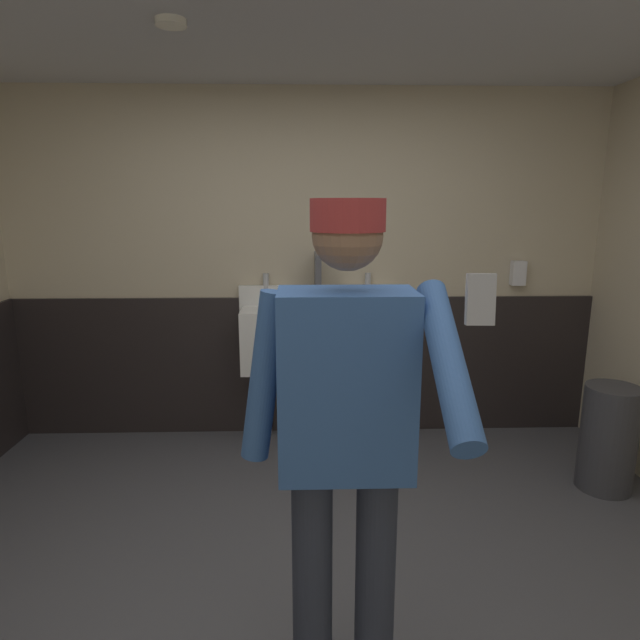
% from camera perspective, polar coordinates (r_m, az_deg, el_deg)
% --- Properties ---
extents(ground_plane, '(4.94, 4.59, 0.04)m').
position_cam_1_polar(ground_plane, '(2.58, -1.44, -30.43)').
color(ground_plane, '#4C4C51').
extents(wall_back, '(4.94, 0.12, 2.54)m').
position_cam_1_polar(wall_back, '(3.97, -1.69, 5.67)').
color(wall_back, beige).
rests_on(wall_back, ground_plane).
extents(wainscot_band_back, '(4.34, 0.03, 1.06)m').
position_cam_1_polar(wainscot_band_back, '(4.06, -1.62, -4.92)').
color(wainscot_band_back, black).
rests_on(wainscot_band_back, ground_plane).
extents(downlight_far, '(0.14, 0.14, 0.03)m').
position_cam_1_polar(downlight_far, '(2.77, -15.80, 28.51)').
color(downlight_far, white).
extents(urinal_left, '(0.40, 0.34, 1.24)m').
position_cam_1_polar(urinal_left, '(3.86, -5.86, -2.03)').
color(urinal_left, white).
rests_on(urinal_left, ground_plane).
extents(urinal_middle, '(0.40, 0.34, 1.24)m').
position_cam_1_polar(urinal_middle, '(3.88, 5.27, -1.95)').
color(urinal_middle, white).
rests_on(urinal_middle, ground_plane).
extents(privacy_divider_panel, '(0.04, 0.40, 0.90)m').
position_cam_1_polar(privacy_divider_panel, '(3.74, -0.26, 0.29)').
color(privacy_divider_panel, '#4C4C51').
extents(person, '(0.65, 0.60, 1.75)m').
position_cam_1_polar(person, '(1.75, 2.78, -11.30)').
color(person, '#2D3342').
rests_on(person, ground_plane).
extents(cell_phone, '(0.06, 0.03, 0.11)m').
position_cam_1_polar(cell_phone, '(1.17, 16.91, 2.15)').
color(cell_phone, '#A5A8B2').
extents(trash_bin, '(0.32, 0.32, 0.66)m').
position_cam_1_polar(trash_bin, '(3.76, 28.67, -11.13)').
color(trash_bin, '#38383D').
rests_on(trash_bin, ground_plane).
extents(soap_dispenser, '(0.10, 0.07, 0.18)m').
position_cam_1_polar(soap_dispenser, '(4.19, 20.59, 4.77)').
color(soap_dispenser, silver).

